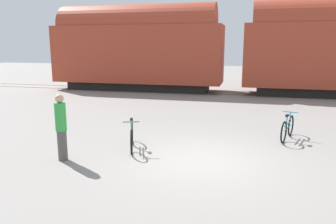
% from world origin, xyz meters
% --- Properties ---
extents(ground_plane, '(80.00, 80.00, 0.00)m').
position_xyz_m(ground_plane, '(0.00, 0.00, 0.00)').
color(ground_plane, gray).
extents(freight_train, '(23.69, 2.83, 5.56)m').
position_xyz_m(freight_train, '(-0.00, 12.71, 2.94)').
color(freight_train, black).
rests_on(freight_train, ground_plane).
extents(rail_near, '(35.69, 0.07, 0.01)m').
position_xyz_m(rail_near, '(0.00, 11.99, 0.01)').
color(rail_near, '#4C4238').
rests_on(rail_near, ground_plane).
extents(rail_far, '(35.69, 0.07, 0.01)m').
position_xyz_m(rail_far, '(0.00, 13.43, 0.01)').
color(rail_far, '#4C4238').
rests_on(rail_far, ground_plane).
extents(bicycle_green, '(0.64, 1.69, 0.89)m').
position_xyz_m(bicycle_green, '(-2.16, 0.49, 0.38)').
color(bicycle_green, black).
rests_on(bicycle_green, ground_plane).
extents(bicycle_teal, '(0.59, 1.64, 0.87)m').
position_xyz_m(bicycle_teal, '(2.35, 2.62, 0.37)').
color(bicycle_teal, black).
rests_on(bicycle_teal, ground_plane).
extents(person_in_green, '(0.29, 0.29, 1.76)m').
position_xyz_m(person_in_green, '(-3.59, -0.88, 0.91)').
color(person_in_green, '#514C47').
rests_on(person_in_green, ground_plane).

